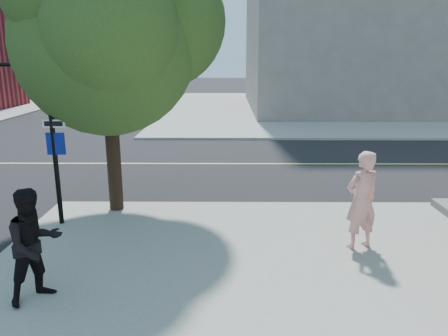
{
  "coord_description": "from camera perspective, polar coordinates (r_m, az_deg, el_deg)",
  "views": [
    {
      "loc": [
        3.3,
        -10.4,
        3.72
      ],
      "look_at": [
        3.23,
        -1.08,
        1.3
      ],
      "focal_mm": 34.38,
      "sensor_mm": 36.0,
      "label": 1
    }
  ],
  "objects": [
    {
      "name": "filler_ne",
      "position": [
        34.29,
        19.8,
        19.44
      ],
      "size": [
        18.0,
        16.0,
        14.0
      ],
      "primitive_type": "cube",
      "color": "slate",
      "rests_on": "sidewalk_ne"
    },
    {
      "name": "road_ew",
      "position": [
        15.71,
        -11.7,
        0.57
      ],
      "size": [
        140.0,
        9.0,
        0.01
      ],
      "primitive_type": "cube",
      "color": "black",
      "rests_on": "ground"
    },
    {
      "name": "sidewalk_ne",
      "position": [
        33.69,
        18.23,
        7.6
      ],
      "size": [
        29.0,
        25.0,
        0.12
      ],
      "primitive_type": "cube",
      "color": "gray",
      "rests_on": "ground"
    },
    {
      "name": "man_on_phone",
      "position": [
        8.57,
        17.83,
        -4.1
      ],
      "size": [
        0.82,
        0.69,
        1.92
      ],
      "primitive_type": "imported",
      "rotation": [
        0.0,
        0.0,
        3.53
      ],
      "color": "#DB9389",
      "rests_on": "sidewalk_se"
    },
    {
      "name": "street_tree",
      "position": [
        10.27,
        -14.92,
        18.14
      ],
      "size": [
        5.05,
        4.59,
        6.7
      ],
      "rotation": [
        0.0,
        0.0,
        -0.17
      ],
      "color": "black",
      "rests_on": "sidewalk_se"
    },
    {
      "name": "pedestrian",
      "position": [
        7.08,
        -23.91,
        -9.36
      ],
      "size": [
        1.07,
        1.08,
        1.76
      ],
      "primitive_type": "imported",
      "rotation": [
        0.0,
        0.0,
        0.86
      ],
      "color": "black",
      "rests_on": "sidewalk_se"
    },
    {
      "name": "ground",
      "position": [
        11.53,
        -16.29,
        -4.88
      ],
      "size": [
        140.0,
        140.0,
        0.0
      ],
      "primitive_type": "plane",
      "color": "black",
      "rests_on": "ground"
    }
  ]
}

